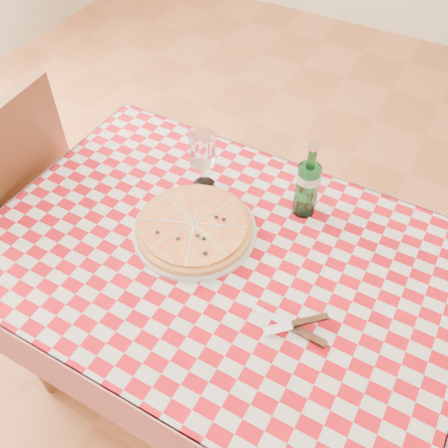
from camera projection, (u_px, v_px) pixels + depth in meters
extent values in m
plane|color=#A45C35|center=(221.00, 378.00, 1.92)|extent=(6.00, 6.00, 0.00)
cube|color=brown|center=(220.00, 262.00, 1.37)|extent=(1.20, 0.80, 0.04)
cylinder|color=brown|center=(26.00, 340.00, 1.63)|extent=(0.06, 0.06, 0.71)
cylinder|color=brown|center=(146.00, 209.00, 2.03)|extent=(0.06, 0.06, 0.71)
cylinder|color=brown|center=(410.00, 322.00, 1.68)|extent=(0.06, 0.06, 0.71)
cube|color=#A00915|center=(220.00, 257.00, 1.36)|extent=(1.30, 0.90, 0.01)
cylinder|color=brown|center=(427.00, 417.00, 1.62)|extent=(0.03, 0.03, 0.40)
cylinder|color=brown|center=(84.00, 237.00, 2.09)|extent=(0.04, 0.04, 0.46)
cylinder|color=brown|center=(10.00, 210.00, 2.20)|extent=(0.04, 0.04, 0.46)
cylinder|color=brown|center=(24.00, 309.00, 1.86)|extent=(0.04, 0.04, 0.46)
cube|color=brown|center=(17.00, 174.00, 1.59)|extent=(0.08, 0.45, 0.49)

